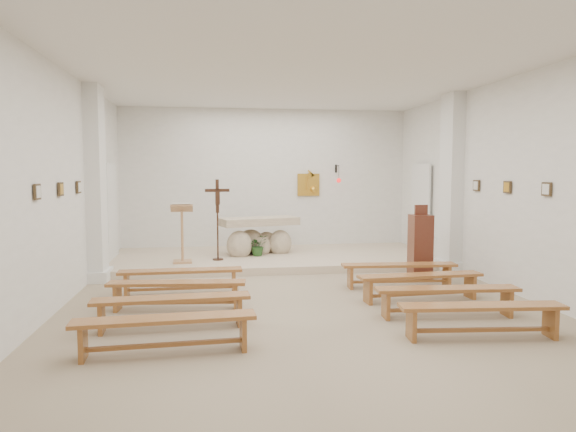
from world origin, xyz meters
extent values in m
cube|color=tan|center=(0.00, 0.00, 0.00)|extent=(7.00, 10.00, 0.00)
cube|color=white|center=(-3.49, 0.00, 1.75)|extent=(0.02, 10.00, 3.50)
cube|color=white|center=(3.49, 0.00, 1.75)|extent=(0.02, 10.00, 3.50)
cube|color=white|center=(0.00, 4.99, 1.75)|extent=(7.00, 0.02, 3.50)
cube|color=silver|center=(0.00, 0.00, 3.49)|extent=(7.00, 10.00, 0.02)
cube|color=beige|center=(0.00, 3.50, 0.07)|extent=(6.98, 3.00, 0.15)
cube|color=white|center=(-3.37, 2.00, 1.75)|extent=(0.26, 0.55, 3.50)
cube|color=white|center=(3.37, 2.00, 1.75)|extent=(0.26, 0.55, 3.50)
cube|color=gold|center=(1.05, 4.96, 1.65)|extent=(0.55, 0.04, 0.55)
cube|color=black|center=(1.75, 4.97, 2.05)|extent=(0.04, 0.02, 0.20)
cylinder|color=black|center=(1.75, 4.82, 2.12)|extent=(0.02, 0.30, 0.02)
cylinder|color=black|center=(1.75, 4.67, 1.95)|extent=(0.01, 0.01, 0.34)
sphere|color=red|center=(1.75, 4.67, 1.76)|extent=(0.11, 0.11, 0.11)
cube|color=#42321D|center=(-3.47, -0.80, 1.72)|extent=(0.03, 0.20, 0.20)
cube|color=#42321D|center=(-3.47, 0.20, 1.72)|extent=(0.03, 0.20, 0.20)
cube|color=#42321D|center=(-3.47, 1.20, 1.72)|extent=(0.03, 0.20, 0.20)
cube|color=#42321D|center=(3.47, -0.80, 1.72)|extent=(0.03, 0.20, 0.20)
cube|color=#42321D|center=(3.47, 0.20, 1.72)|extent=(0.03, 0.20, 0.20)
cube|color=#42321D|center=(3.47, 1.20, 1.72)|extent=(0.03, 0.20, 0.20)
cube|color=silver|center=(-3.43, 2.70, 0.27)|extent=(0.10, 0.85, 0.52)
cube|color=silver|center=(3.43, 2.70, 0.27)|extent=(0.10, 0.85, 0.52)
ellipsoid|color=beige|center=(-0.75, 3.45, 0.39)|extent=(0.56, 0.47, 0.63)
ellipsoid|color=beige|center=(0.18, 3.75, 0.37)|extent=(0.52, 0.44, 0.59)
ellipsoid|color=beige|center=(-0.48, 3.85, 0.40)|extent=(0.59, 0.50, 0.56)
ellipsoid|color=beige|center=(-0.11, 3.92, 0.36)|extent=(0.48, 0.41, 0.52)
ellipsoid|color=beige|center=(-0.24, 3.69, 0.32)|extent=(0.41, 0.35, 0.48)
cube|color=beige|center=(-0.30, 3.73, 0.87)|extent=(1.83, 1.12, 0.17)
cube|color=tan|center=(-1.92, 2.81, 0.17)|extent=(0.38, 0.38, 0.04)
cylinder|color=tan|center=(-1.92, 2.81, 0.67)|extent=(0.05, 0.05, 1.04)
cube|color=tan|center=(-1.92, 2.79, 1.25)|extent=(0.45, 0.34, 0.17)
cube|color=silver|center=(-1.92, 2.75, 1.30)|extent=(0.39, 0.27, 0.13)
cylinder|color=#3C2313|center=(-1.21, 3.02, 0.16)|extent=(0.22, 0.22, 0.03)
cylinder|color=#3C2313|center=(-1.21, 3.02, 0.65)|extent=(0.03, 0.03, 1.00)
cube|color=#3C2313|center=(-1.21, 3.02, 1.47)|extent=(0.07, 0.05, 0.68)
cube|color=#3C2313|center=(-1.21, 3.02, 1.59)|extent=(0.50, 0.12, 0.06)
cube|color=#3C2313|center=(-1.21, 2.99, 1.44)|extent=(0.10, 0.05, 0.29)
imported|color=#254E1F|center=(-0.35, 3.43, 0.38)|extent=(0.53, 0.50, 0.46)
cube|color=#5B2E1A|center=(2.46, 1.31, 0.59)|extent=(0.38, 0.38, 1.19)
cube|color=#5B2E1A|center=(2.46, 1.31, 1.27)|extent=(0.24, 0.06, 0.19)
cube|color=#935E2A|center=(-1.82, 0.67, 0.39)|extent=(1.95, 0.34, 0.04)
cube|color=#935E2A|center=(-2.66, 0.66, 0.19)|extent=(0.06, 0.28, 0.37)
cube|color=#935E2A|center=(-0.98, 0.68, 0.19)|extent=(0.06, 0.28, 0.37)
cube|color=#935E2A|center=(-1.82, 0.67, 0.11)|extent=(1.64, 0.07, 0.04)
cube|color=#935E2A|center=(1.82, 0.67, 0.39)|extent=(1.96, 0.45, 0.04)
cube|color=#935E2A|center=(0.98, 0.73, 0.19)|extent=(0.07, 0.29, 0.37)
cube|color=#935E2A|center=(2.66, 0.61, 0.19)|extent=(0.07, 0.29, 0.37)
cube|color=#935E2A|center=(1.82, 0.67, 0.11)|extent=(1.64, 0.17, 0.04)
cube|color=#935E2A|center=(-1.82, -0.24, 0.39)|extent=(1.97, 0.50, 0.04)
cube|color=#935E2A|center=(-2.66, -0.15, 0.19)|extent=(0.08, 0.29, 0.37)
cube|color=#935E2A|center=(-0.99, -0.32, 0.19)|extent=(0.08, 0.29, 0.37)
cube|color=#935E2A|center=(-1.82, -0.24, 0.11)|extent=(1.63, 0.22, 0.04)
cube|color=#935E2A|center=(1.82, -0.24, 0.39)|extent=(1.96, 0.41, 0.04)
cube|color=#935E2A|center=(0.98, -0.28, 0.19)|extent=(0.07, 0.29, 0.37)
cube|color=#935E2A|center=(2.66, -0.19, 0.19)|extent=(0.07, 0.29, 0.37)
cube|color=#935E2A|center=(1.82, -0.24, 0.11)|extent=(1.64, 0.14, 0.04)
cube|color=#935E2A|center=(-1.82, -1.15, 0.39)|extent=(1.96, 0.41, 0.04)
cube|color=#935E2A|center=(-2.66, -1.19, 0.19)|extent=(0.07, 0.29, 0.37)
cube|color=#935E2A|center=(-0.98, -1.10, 0.19)|extent=(0.07, 0.29, 0.37)
cube|color=#935E2A|center=(-1.82, -1.15, 0.11)|extent=(1.64, 0.14, 0.04)
cube|color=#935E2A|center=(1.82, -1.15, 0.39)|extent=(1.97, 0.46, 0.04)
cube|color=#935E2A|center=(0.99, -1.08, 0.19)|extent=(0.07, 0.29, 0.37)
cube|color=#935E2A|center=(2.66, -1.21, 0.19)|extent=(0.07, 0.29, 0.37)
cube|color=#935E2A|center=(1.82, -1.15, 0.11)|extent=(1.64, 0.18, 0.04)
cube|color=#935E2A|center=(-1.82, -2.05, 0.39)|extent=(1.96, 0.42, 0.04)
cube|color=#935E2A|center=(-2.66, -2.10, 0.19)|extent=(0.07, 0.29, 0.37)
cube|color=#935E2A|center=(-0.98, -2.01, 0.19)|extent=(0.07, 0.29, 0.37)
cube|color=#935E2A|center=(-1.82, -2.05, 0.11)|extent=(1.64, 0.14, 0.04)
cube|color=#935E2A|center=(1.82, -2.05, 0.39)|extent=(1.97, 0.49, 0.04)
cube|color=#935E2A|center=(0.99, -1.98, 0.19)|extent=(0.08, 0.29, 0.37)
cube|color=#935E2A|center=(2.66, -2.13, 0.19)|extent=(0.08, 0.29, 0.37)
cube|color=#935E2A|center=(1.82, -2.05, 0.11)|extent=(1.64, 0.20, 0.04)
camera|label=1|loc=(-1.29, -7.58, 1.97)|focal=32.00mm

